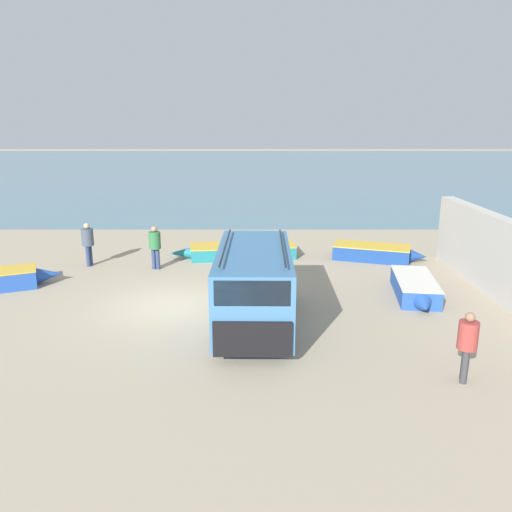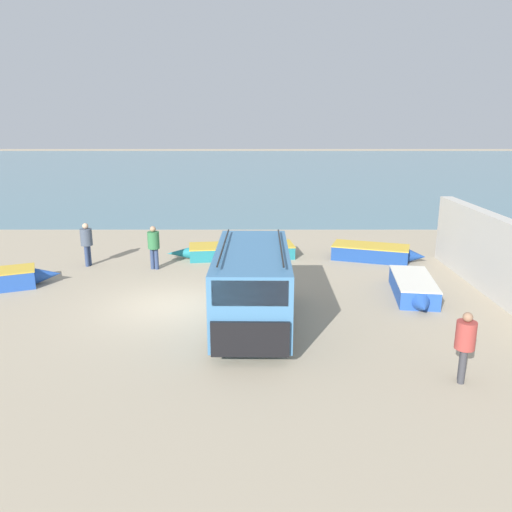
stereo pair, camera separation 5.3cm
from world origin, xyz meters
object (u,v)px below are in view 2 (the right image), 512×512
object	(u,v)px
fisherman_1	(156,244)
fisherman_2	(89,240)
parked_van	(254,284)
fishing_rowboat_1	(416,288)
fisherman_0	(467,341)
fishing_rowboat_3	(240,251)
fishing_rowboat_0	(375,253)

from	to	relation	value
fisherman_1	fisherman_2	distance (m)	2.91
parked_van	fishing_rowboat_1	distance (m)	6.11
parked_van	fisherman_0	world-z (taller)	parked_van
fishing_rowboat_3	fishing_rowboat_0	bearing A→B (deg)	169.15
fishing_rowboat_3	fisherman_1	size ratio (longest dim) A/B	3.16
fishing_rowboat_3	fisherman_0	bearing A→B (deg)	109.69
fisherman_0	fisherman_2	size ratio (longest dim) A/B	0.94
parked_van	fisherman_0	xyz separation A→B (m)	(4.84, -3.32, -0.25)
parked_van	fishing_rowboat_1	bearing A→B (deg)	114.78
fishing_rowboat_0	fishing_rowboat_1	xyz separation A→B (m)	(0.28, -4.84, 0.00)
fishing_rowboat_0	fisherman_1	world-z (taller)	fisherman_1
fishing_rowboat_0	parked_van	bearing A→B (deg)	-107.35
parked_van	fisherman_1	bearing A→B (deg)	-144.68
fishing_rowboat_1	parked_van	bearing A→B (deg)	-57.94
fishing_rowboat_0	fishing_rowboat_1	world-z (taller)	fishing_rowboat_1
parked_van	fisherman_1	world-z (taller)	parked_van
fisherman_1	parked_van	bearing A→B (deg)	-133.89
fisherman_2	fishing_rowboat_3	bearing A→B (deg)	-155.24
fisherman_2	fishing_rowboat_0	bearing A→B (deg)	-163.21
fishing_rowboat_3	fisherman_0	xyz separation A→B (m)	(5.54, -11.02, 0.74)
fishing_rowboat_3	fisherman_0	size ratio (longest dim) A/B	3.33
fishing_rowboat_1	fishing_rowboat_3	xyz separation A→B (m)	(-6.20, 5.24, -0.04)
parked_van	fishing_rowboat_1	size ratio (longest dim) A/B	1.40
fishing_rowboat_1	fisherman_1	size ratio (longest dim) A/B	2.13
fisherman_1	fisherman_2	size ratio (longest dim) A/B	0.99
fishing_rowboat_1	fisherman_1	xyz separation A→B (m)	(-9.53, 3.36, 0.75)
fishing_rowboat_3	fisherman_2	xyz separation A→B (m)	(-6.20, -1.39, 0.80)
fisherman_2	fishing_rowboat_1	bearing A→B (deg)	174.88
fishing_rowboat_0	fisherman_2	bearing A→B (deg)	-157.05
fishing_rowboat_1	fisherman_0	size ratio (longest dim) A/B	2.24
fisherman_0	fisherman_1	xyz separation A→B (m)	(-8.87, 9.15, 0.05)
fishing_rowboat_1	fisherman_0	bearing A→B (deg)	1.40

